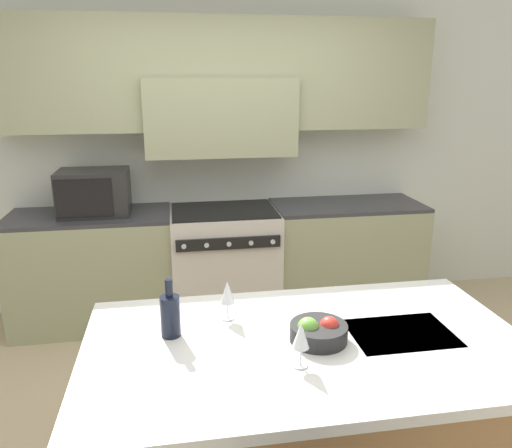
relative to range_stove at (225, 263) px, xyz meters
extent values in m
plane|color=tan|center=(0.00, -1.62, -0.46)|extent=(10.00, 10.00, 0.00)
cube|color=silver|center=(0.00, 0.36, 0.89)|extent=(10.00, 0.06, 2.70)
cube|color=gray|center=(0.00, 0.16, 1.51)|extent=(3.38, 0.34, 0.85)
cube|color=gray|center=(0.00, 0.13, 1.19)|extent=(1.19, 0.40, 0.60)
cube|color=gray|center=(-1.06, 0.02, -0.01)|extent=(1.26, 0.62, 0.90)
cube|color=#333338|center=(-1.06, 0.02, 0.45)|extent=(1.26, 0.62, 0.03)
cube|color=gray|center=(1.06, 0.02, -0.01)|extent=(1.26, 0.62, 0.90)
cube|color=#333338|center=(1.06, 0.02, 0.45)|extent=(1.26, 0.62, 0.03)
cube|color=beige|center=(0.00, 0.00, -0.01)|extent=(0.87, 0.66, 0.91)
cube|color=black|center=(0.00, 0.00, 0.46)|extent=(0.83, 0.61, 0.01)
cube|color=black|center=(0.00, -0.34, 0.29)|extent=(0.80, 0.02, 0.09)
cylinder|color=silver|center=(-0.34, -0.35, 0.29)|extent=(0.04, 0.02, 0.04)
cylinder|color=silver|center=(-0.17, -0.35, 0.29)|extent=(0.04, 0.02, 0.04)
cylinder|color=silver|center=(0.00, -0.35, 0.29)|extent=(0.04, 0.02, 0.04)
cylinder|color=silver|center=(0.17, -0.35, 0.29)|extent=(0.04, 0.02, 0.04)
cylinder|color=silver|center=(0.34, -0.35, 0.29)|extent=(0.04, 0.02, 0.04)
cube|color=black|center=(-1.00, 0.02, 0.64)|extent=(0.53, 0.37, 0.35)
cube|color=black|center=(-1.05, -0.17, 0.64)|extent=(0.41, 0.01, 0.29)
cube|color=olive|center=(0.13, -2.10, -0.04)|extent=(1.74, 0.97, 0.85)
cube|color=silver|center=(0.13, -2.10, 0.41)|extent=(1.85, 1.05, 0.04)
cube|color=#2D2D30|center=(0.55, -2.10, 0.43)|extent=(0.44, 0.32, 0.01)
cylinder|color=#B2B2B7|center=(0.55, -1.91, 0.43)|extent=(0.02, 0.02, 0.00)
cylinder|color=black|center=(-0.43, -1.96, 0.52)|extent=(0.08, 0.08, 0.18)
cylinder|color=black|center=(-0.43, -1.96, 0.65)|extent=(0.03, 0.03, 0.08)
cylinder|color=white|center=(0.05, -2.28, 0.44)|extent=(0.06, 0.06, 0.01)
cylinder|color=white|center=(0.05, -2.28, 0.48)|extent=(0.01, 0.01, 0.07)
cone|color=white|center=(0.05, -2.28, 0.57)|extent=(0.07, 0.07, 0.10)
cylinder|color=white|center=(-0.17, -1.85, 0.44)|extent=(0.06, 0.06, 0.01)
cylinder|color=white|center=(-0.17, -1.85, 0.48)|extent=(0.01, 0.01, 0.07)
cone|color=white|center=(-0.17, -1.85, 0.57)|extent=(0.07, 0.07, 0.10)
cylinder|color=black|center=(0.18, -2.11, 0.47)|extent=(0.24, 0.24, 0.07)
sphere|color=#66A83D|center=(0.13, -2.11, 0.49)|extent=(0.09, 0.09, 0.09)
sphere|color=red|center=(0.22, -2.11, 0.50)|extent=(0.08, 0.08, 0.08)
camera|label=1|loc=(-0.39, -3.90, 1.49)|focal=35.00mm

